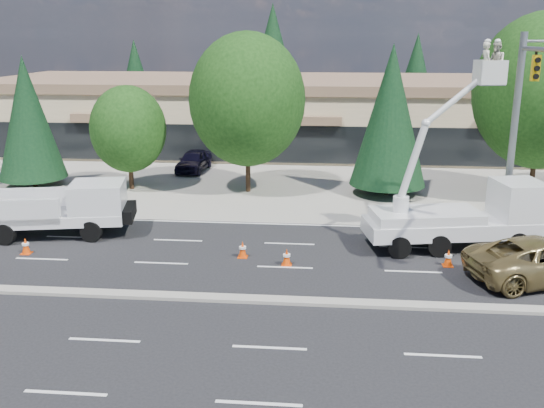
# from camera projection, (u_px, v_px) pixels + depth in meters

# --- Properties ---
(ground) EXTENTS (140.00, 140.00, 0.00)m
(ground) POSITION_uv_depth(u_px,v_px,m) (278.00, 302.00, 20.86)
(ground) COLOR black
(ground) RESTS_ON ground
(concrete_apron) EXTENTS (140.00, 22.00, 0.01)m
(concrete_apron) POSITION_uv_depth(u_px,v_px,m) (303.00, 173.00, 40.03)
(concrete_apron) COLOR gray
(concrete_apron) RESTS_ON ground
(road_median) EXTENTS (120.00, 0.55, 0.12)m
(road_median) POSITION_uv_depth(u_px,v_px,m) (278.00, 300.00, 20.85)
(road_median) COLOR gray
(road_median) RESTS_ON ground
(strip_mall) EXTENTS (50.40, 15.40, 5.50)m
(strip_mall) POSITION_uv_depth(u_px,v_px,m) (309.00, 112.00, 48.83)
(strip_mall) COLOR tan
(strip_mall) RESTS_ON ground
(tree_front_b) EXTENTS (3.92, 3.92, 7.73)m
(tree_front_b) POSITION_uv_depth(u_px,v_px,m) (28.00, 118.00, 35.53)
(tree_front_b) COLOR #332114
(tree_front_b) RESTS_ON ground
(tree_front_c) EXTENTS (4.40, 4.40, 6.11)m
(tree_front_c) POSITION_uv_depth(u_px,v_px,m) (128.00, 129.00, 35.16)
(tree_front_c) COLOR #332114
(tree_front_c) RESTS_ON ground
(tree_front_d) EXTENTS (6.56, 6.56, 9.10)m
(tree_front_d) POSITION_uv_depth(u_px,v_px,m) (247.00, 100.00, 34.06)
(tree_front_d) COLOR #332114
(tree_front_d) RESTS_ON ground
(tree_front_e) EXTENTS (4.29, 4.29, 8.45)m
(tree_front_e) POSITION_uv_depth(u_px,v_px,m) (390.00, 116.00, 33.57)
(tree_front_e) COLOR #332114
(tree_front_e) RESTS_ON ground
(tree_front_f) EXTENTS (7.31, 7.31, 10.14)m
(tree_front_f) POSITION_uv_depth(u_px,v_px,m) (542.00, 91.00, 32.49)
(tree_front_f) COLOR #332114
(tree_front_f) RESTS_ON ground
(tree_back_a) EXTENTS (4.26, 4.26, 8.40)m
(tree_back_a) POSITION_uv_depth(u_px,v_px,m) (136.00, 79.00, 61.49)
(tree_back_a) COLOR #332114
(tree_back_a) RESTS_ON ground
(tree_back_b) EXTENTS (6.00, 6.00, 11.82)m
(tree_back_b) POSITION_uv_depth(u_px,v_px,m) (273.00, 61.00, 59.76)
(tree_back_b) COLOR #332114
(tree_back_b) RESTS_ON ground
(tree_back_c) EXTENTS (4.57, 4.57, 9.01)m
(tree_back_c) POSITION_uv_depth(u_px,v_px,m) (416.00, 77.00, 58.93)
(tree_back_c) COLOR #332114
(tree_back_c) RESTS_ON ground
(tree_back_d) EXTENTS (4.54, 4.54, 8.94)m
(tree_back_d) POSITION_uv_depth(u_px,v_px,m) (543.00, 78.00, 57.89)
(tree_back_d) COLOR #332114
(tree_back_d) RESTS_ON ground
(signal_mast) EXTENTS (2.76, 10.16, 9.00)m
(signal_mast) POSITION_uv_depth(u_px,v_px,m) (533.00, 105.00, 25.09)
(signal_mast) COLOR gray
(signal_mast) RESTS_ON ground
(utility_pickup) EXTENTS (6.67, 3.54, 2.43)m
(utility_pickup) POSITION_uv_depth(u_px,v_px,m) (65.00, 214.00, 27.53)
(utility_pickup) COLOR silver
(utility_pickup) RESTS_ON ground
(bucket_truck) EXTENTS (7.81, 3.64, 8.72)m
(bucket_truck) POSITION_uv_depth(u_px,v_px,m) (466.00, 208.00, 25.76)
(bucket_truck) COLOR silver
(bucket_truck) RESTS_ON ground
(traffic_cone_a) EXTENTS (0.40, 0.40, 0.70)m
(traffic_cone_a) POSITION_uv_depth(u_px,v_px,m) (26.00, 246.00, 25.36)
(traffic_cone_a) COLOR #DB3E06
(traffic_cone_a) RESTS_ON ground
(traffic_cone_b) EXTENTS (0.40, 0.40, 0.70)m
(traffic_cone_b) POSITION_uv_depth(u_px,v_px,m) (243.00, 249.00, 24.94)
(traffic_cone_b) COLOR #DB3E06
(traffic_cone_b) RESTS_ON ground
(traffic_cone_c) EXTENTS (0.40, 0.40, 0.70)m
(traffic_cone_c) POSITION_uv_depth(u_px,v_px,m) (287.00, 257.00, 24.09)
(traffic_cone_c) COLOR #DB3E06
(traffic_cone_c) RESTS_ON ground
(traffic_cone_d) EXTENTS (0.40, 0.40, 0.70)m
(traffic_cone_d) POSITION_uv_depth(u_px,v_px,m) (448.00, 258.00, 24.00)
(traffic_cone_d) COLOR #DB3E06
(traffic_cone_d) RESTS_ON ground
(parked_car_west) EXTENTS (2.02, 4.30, 1.42)m
(parked_car_west) POSITION_uv_depth(u_px,v_px,m) (194.00, 160.00, 40.63)
(parked_car_west) COLOR black
(parked_car_west) RESTS_ON ground
(parked_car_east) EXTENTS (2.47, 5.06, 1.60)m
(parked_car_east) POSITION_uv_depth(u_px,v_px,m) (382.00, 172.00, 36.84)
(parked_car_east) COLOR black
(parked_car_east) RESTS_ON ground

